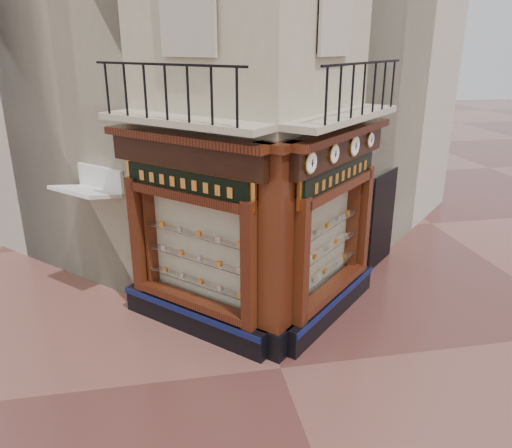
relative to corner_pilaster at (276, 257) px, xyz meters
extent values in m
plane|color=#532A26|center=(0.00, -0.50, -1.95)|extent=(80.00, 80.00, 0.00)
cube|color=#BFB595|center=(0.00, 5.66, 4.05)|extent=(11.31, 11.31, 12.00)
cube|color=#B3AC9C|center=(-2.47, 8.13, 3.55)|extent=(11.31, 11.31, 11.00)
cube|color=#B3AC9C|center=(2.47, 8.13, 3.55)|extent=(11.31, 11.31, 11.00)
cube|color=black|center=(-1.44, 1.04, -1.67)|extent=(2.72, 2.72, 0.55)
cube|color=#0C1440|center=(-1.57, 0.91, -1.46)|extent=(2.50, 2.50, 0.12)
cube|color=black|center=(-0.45, 0.05, -0.17)|extent=(0.37, 0.37, 2.45)
cube|color=black|center=(-2.43, 2.03, -0.17)|extent=(0.37, 0.37, 2.45)
cube|color=beige|center=(-1.20, 1.27, -0.20)|extent=(1.80, 1.80, 2.10)
cube|color=black|center=(-1.42, 1.05, 1.65)|extent=(2.69, 2.69, 0.50)
cube|color=black|center=(-1.47, 1.00, 1.96)|extent=(2.86, 2.86, 0.14)
cube|color=black|center=(1.44, 1.04, -1.67)|extent=(2.72, 2.72, 0.55)
cube|color=#0C1440|center=(1.57, 0.91, -1.46)|extent=(2.50, 2.50, 0.12)
cube|color=black|center=(0.45, 0.05, -0.17)|extent=(0.37, 0.37, 2.45)
cube|color=black|center=(2.43, 2.03, -0.17)|extent=(0.37, 0.37, 2.45)
cube|color=beige|center=(1.20, 1.27, -0.20)|extent=(1.80, 1.80, 2.10)
cube|color=black|center=(1.42, 1.05, 1.65)|extent=(2.69, 2.69, 0.50)
cube|color=black|center=(1.47, 1.00, 1.96)|extent=(2.86, 2.86, 0.14)
cube|color=black|center=(0.00, 0.00, -1.67)|extent=(0.78, 0.78, 0.55)
cube|color=black|center=(0.00, 0.00, 0.25)|extent=(0.64, 0.64, 3.50)
cube|color=black|center=(0.00, 0.00, 1.96)|extent=(0.85, 0.85, 0.14)
cube|color=#BFB595|center=(-1.48, 0.99, 2.25)|extent=(2.97, 2.97, 0.12)
cube|color=black|center=(-1.72, 0.76, 3.20)|extent=(2.36, 2.36, 0.04)
cube|color=#BFB595|center=(1.48, 0.99, 2.25)|extent=(2.97, 2.97, 0.12)
cube|color=black|center=(1.72, 0.76, 3.20)|extent=(2.36, 2.36, 0.04)
cylinder|color=#AB9239|center=(0.54, -0.05, 1.67)|extent=(0.30, 0.30, 0.38)
cylinder|color=white|center=(0.56, -0.07, 1.67)|extent=(0.24, 0.24, 0.33)
cube|color=black|center=(0.57, -0.08, 1.67)|extent=(0.02, 0.02, 0.13)
cube|color=black|center=(0.57, -0.08, 1.67)|extent=(0.08, 0.08, 0.01)
cylinder|color=#AB9239|center=(1.15, 0.56, 1.67)|extent=(0.29, 0.29, 0.36)
cylinder|color=white|center=(1.17, 0.54, 1.67)|extent=(0.23, 0.23, 0.31)
cube|color=black|center=(1.19, 0.53, 1.67)|extent=(0.02, 0.02, 0.12)
cube|color=black|center=(1.19, 0.53, 1.67)|extent=(0.07, 0.07, 0.01)
cylinder|color=#AB9239|center=(1.78, 1.18, 1.67)|extent=(0.33, 0.33, 0.41)
cylinder|color=white|center=(1.80, 1.16, 1.67)|extent=(0.26, 0.26, 0.35)
cube|color=black|center=(1.81, 1.15, 1.67)|extent=(0.02, 0.02, 0.14)
cube|color=black|center=(1.81, 1.15, 1.67)|extent=(0.08, 0.08, 0.01)
cylinder|color=#AB9239|center=(2.33, 1.74, 1.67)|extent=(0.26, 0.26, 0.31)
cylinder|color=white|center=(2.35, 1.71, 1.67)|extent=(0.21, 0.21, 0.27)
cube|color=black|center=(2.36, 1.70, 1.67)|extent=(0.02, 0.02, 0.10)
cube|color=black|center=(2.36, 1.70, 1.67)|extent=(0.06, 0.06, 0.01)
cube|color=gold|center=(-1.45, 1.03, 1.15)|extent=(2.21, 2.21, 0.59)
cube|color=black|center=(-1.48, 1.00, 1.15)|extent=(2.06, 2.06, 0.44)
cube|color=gold|center=(1.45, 1.03, 1.15)|extent=(2.24, 2.24, 0.60)
cube|color=black|center=(1.48, 1.00, 1.15)|extent=(2.09, 2.09, 0.45)
camera|label=1|loc=(-1.81, -7.79, 3.52)|focal=35.00mm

